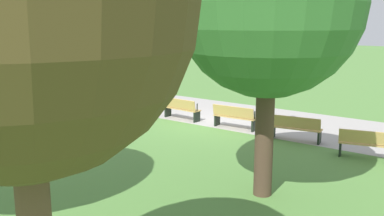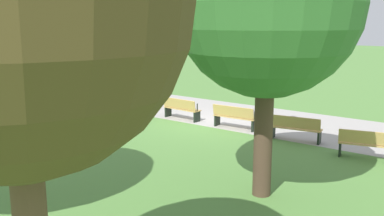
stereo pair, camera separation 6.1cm
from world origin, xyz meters
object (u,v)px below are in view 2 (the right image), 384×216
Objects in this scene: bench_1 at (41,95)px; tree_0 at (13,2)px; person_seated at (45,92)px; tree_3 at (268,5)px; lamp_post at (270,63)px; bench_6 at (295,128)px; bench_5 at (234,117)px; bench_4 at (181,108)px; bench_2 at (86,98)px; bench_3 at (132,102)px; bench_7 at (369,144)px.

tree_0 is (14.60, -9.83, 3.73)m from bench_1.
tree_3 is (13.67, -3.53, 3.73)m from person_seated.
bench_6 is at bearing -22.20° from lamp_post.
person_seated is at bearing -174.30° from bench_5.
bench_4 is 0.29× the size of tree_0.
bench_1 is at bearing -148.31° from bench_2.
bench_4 and bench_5 have the same top height.
bench_2 is 1.02× the size of bench_4.
bench_4 is 13.88m from tree_0.
person_seated is at bearing 30.15° from bench_1.
person_seated reaches higher than bench_3.
bench_5 is at bearing 156.93° from bench_7.
bench_2 is at bearing -159.84° from bench_3.
tree_0 is (12.14, -10.59, 3.73)m from bench_2.
bench_3 is at bearing 171.33° from bench_6.
bench_2 is 0.27× the size of tree_3.
person_seated is 17.76m from tree_0.
bench_3 is (2.53, 0.51, 0.00)m from bench_2.
tree_3 is (8.97, -4.76, 3.90)m from bench_3.
bench_6 is 0.48× the size of lamp_post.
bench_2 and bench_5 have the same top height.
bench_7 is (5.09, -0.77, 0.00)m from bench_5.
bench_4 is 0.27× the size of tree_3.
bench_6 is 1.47× the size of person_seated.
tree_3 reaches higher than bench_5.
bench_2 is 1.48× the size of person_seated.
lamp_post reaches higher than bench_7.
person_seated is at bearing -165.55° from bench_4.
bench_1 is at bearing -174.27° from bench_5.
bench_7 is 11.25m from tree_0.
tree_0 is (1.90, -11.11, 3.73)m from bench_6.
bench_4 is at bearing 14.41° from bench_3.
bench_2 is at bearing 165.55° from bench_7.
bench_3 is 1.47× the size of person_seated.
tree_0 is (14.32, -9.88, 3.56)m from person_seated.
bench_1 is 0.30× the size of tree_0.
bench_4 is 0.98× the size of bench_6.
bench_4 is at bearing 31.78° from person_seated.
tree_3 is at bearing 95.80° from tree_0.
tree_3 is at bearing -55.58° from bench_5.
bench_3 is 0.48× the size of lamp_post.
bench_3 is 1.00× the size of bench_6.
bench_4 is (2.57, 0.26, 0.00)m from bench_3.
bench_3 is at bearing 130.87° from tree_0.
tree_0 is at bearing -107.82° from bench_7.
bench_1 is at bearing -156.96° from bench_3.
bench_6 and bench_7 have the same top height.
person_seated reaches higher than bench_1.
bench_7 is 0.49× the size of lamp_post.
bench_1 and bench_4 have the same top height.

